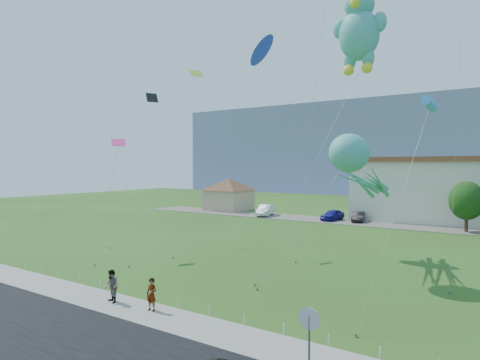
% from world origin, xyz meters
% --- Properties ---
extents(ground, '(160.00, 160.00, 0.00)m').
position_xyz_m(ground, '(0.00, 0.00, 0.00)').
color(ground, '#2B4914').
rests_on(ground, ground).
extents(road, '(80.00, 8.00, 0.06)m').
position_xyz_m(road, '(0.00, -8.00, 0.03)').
color(road, black).
rests_on(road, ground).
extents(sidewalk, '(80.00, 2.50, 0.10)m').
position_xyz_m(sidewalk, '(0.00, -2.75, 0.05)').
color(sidewalk, gray).
rests_on(sidewalk, ground).
extents(parking_strip, '(70.00, 6.00, 0.06)m').
position_xyz_m(parking_strip, '(0.00, 35.00, 0.03)').
color(parking_strip, '#59544C').
rests_on(parking_strip, ground).
extents(hill_ridge, '(160.00, 50.00, 25.00)m').
position_xyz_m(hill_ridge, '(0.00, 120.00, 12.50)').
color(hill_ridge, slate).
rests_on(hill_ridge, ground).
extents(pavilion, '(9.20, 9.20, 5.00)m').
position_xyz_m(pavilion, '(-24.00, 38.00, 3.02)').
color(pavilion, tan).
rests_on(pavilion, ground).
extents(stop_sign, '(0.80, 0.07, 2.50)m').
position_xyz_m(stop_sign, '(9.50, -4.21, 1.87)').
color(stop_sign, slate).
rests_on(stop_sign, ground).
extents(rope_fence, '(26.05, 0.05, 0.50)m').
position_xyz_m(rope_fence, '(0.00, -1.30, 0.25)').
color(rope_fence, white).
rests_on(rope_fence, ground).
extents(tree_near, '(3.60, 3.60, 5.47)m').
position_xyz_m(tree_near, '(10.00, 34.00, 3.39)').
color(tree_near, '#3F2B19').
rests_on(tree_near, ground).
extents(pedestrian_left, '(0.61, 0.43, 1.59)m').
position_xyz_m(pedestrian_left, '(0.36, -2.45, 0.89)').
color(pedestrian_left, gray).
rests_on(pedestrian_left, sidewalk).
extents(pedestrian_right, '(0.98, 0.86, 1.68)m').
position_xyz_m(pedestrian_right, '(-2.23, -2.75, 0.94)').
color(pedestrian_right, gray).
rests_on(pedestrian_right, sidewalk).
extents(parked_car_silver, '(2.77, 5.01, 1.56)m').
position_xyz_m(parked_car_silver, '(-15.16, 34.56, 0.84)').
color(parked_car_silver, silver).
rests_on(parked_car_silver, parking_strip).
extents(parked_car_blue, '(2.15, 4.30, 1.41)m').
position_xyz_m(parked_car_blue, '(-5.47, 35.10, 0.76)').
color(parked_car_blue, navy).
rests_on(parked_car_blue, parking_strip).
extents(parked_car_black, '(2.17, 4.04, 1.26)m').
position_xyz_m(parked_car_black, '(-2.28, 35.66, 0.69)').
color(parked_car_black, black).
rests_on(parked_car_black, parking_strip).
extents(octopus_kite, '(4.50, 13.43, 9.19)m').
position_xyz_m(octopus_kite, '(5.89, 11.05, 7.05)').
color(octopus_kite, teal).
rests_on(octopus_kite, ground).
extents(teddy_bear_kite, '(5.47, 8.92, 19.27)m').
position_xyz_m(teddy_bear_kite, '(5.65, 11.88, 16.48)').
color(teddy_bear_kite, teal).
rests_on(teddy_bear_kite, ground).
extents(small_kite_yellow, '(2.12, 9.72, 15.70)m').
position_xyz_m(small_kite_yellow, '(-8.86, 10.94, 13.16)').
color(small_kite_yellow, '#9EC72E').
rests_on(small_kite_yellow, ground).
extents(small_kite_black, '(1.78, 6.88, 14.21)m').
position_xyz_m(small_kite_black, '(-15.19, 12.20, 12.04)').
color(small_kite_black, black).
rests_on(small_kite_black, ground).
extents(small_kite_blue, '(3.47, 9.56, 18.08)m').
position_xyz_m(small_kite_blue, '(-4.59, 15.61, 16.96)').
color(small_kite_blue, blue).
rests_on(small_kite_blue, ground).
extents(small_kite_pink, '(2.91, 4.77, 9.44)m').
position_xyz_m(small_kite_pink, '(-11.94, 5.72, 8.09)').
color(small_kite_pink, '#E53386').
rests_on(small_kite_pink, ground).
extents(small_kite_cyan, '(1.79, 7.96, 10.81)m').
position_xyz_m(small_kite_cyan, '(11.06, 6.93, 10.27)').
color(small_kite_cyan, '#389DFD').
rests_on(small_kite_cyan, ground).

